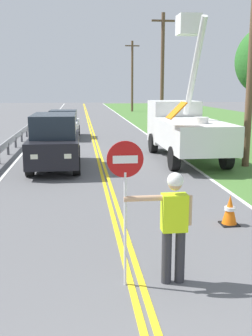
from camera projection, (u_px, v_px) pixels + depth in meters
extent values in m
cube|color=yellow|center=(94.00, 144.00, 22.20)|extent=(0.11, 110.00, 0.01)
cube|color=yellow|center=(97.00, 144.00, 22.22)|extent=(0.11, 110.00, 0.01)
cube|color=silver|center=(159.00, 143.00, 22.62)|extent=(0.12, 110.00, 0.01)
cube|color=silver|center=(29.00, 145.00, 21.81)|extent=(0.12, 110.00, 0.01)
cylinder|color=#2D2D33|center=(180.00, 256.00, 6.47)|extent=(0.16, 0.16, 0.88)
cylinder|color=#2D2D33|center=(167.00, 257.00, 6.44)|extent=(0.16, 0.16, 0.88)
cube|color=#C6EA19|center=(174.00, 213.00, 6.31)|extent=(0.40, 0.24, 0.60)
cylinder|color=tan|center=(143.00, 198.00, 6.20)|extent=(0.60, 0.10, 0.09)
cylinder|color=tan|center=(189.00, 210.00, 6.33)|extent=(0.09, 0.09, 0.48)
sphere|color=tan|center=(175.00, 184.00, 6.22)|extent=(0.22, 0.22, 0.22)
sphere|color=white|center=(175.00, 180.00, 6.21)|extent=(0.25, 0.25, 0.25)
cylinder|color=silver|center=(125.00, 230.00, 6.27)|extent=(0.04, 0.04, 1.85)
cylinder|color=#B71414|center=(125.00, 159.00, 6.04)|extent=(0.56, 0.03, 0.56)
cube|color=white|center=(125.00, 160.00, 6.02)|extent=(0.38, 0.01, 0.12)
cube|color=white|center=(194.00, 135.00, 16.15)|extent=(2.32, 4.61, 1.10)
cube|color=white|center=(174.00, 122.00, 19.46)|extent=(2.21, 2.11, 2.00)
cube|color=#1E2833|center=(169.00, 114.00, 20.40)|extent=(1.98, 0.07, 0.90)
cylinder|color=silver|center=(201.00, 120.00, 15.12)|extent=(0.56, 0.56, 0.24)
cylinder|color=silver|center=(195.00, 69.00, 15.78)|extent=(0.25, 2.35, 3.74)
cube|color=white|center=(189.00, 25.00, 16.47)|extent=(0.90, 0.90, 0.80)
cube|color=orange|center=(176.00, 110.00, 14.04)|extent=(0.60, 0.80, 0.59)
cylinder|color=black|center=(153.00, 143.00, 19.34)|extent=(0.32, 0.92, 0.92)
cylinder|color=black|center=(195.00, 142.00, 19.58)|extent=(0.32, 0.92, 0.92)
cylinder|color=black|center=(174.00, 158.00, 15.17)|extent=(0.32, 0.92, 0.92)
cylinder|color=black|center=(227.00, 157.00, 15.42)|extent=(0.32, 0.92, 0.92)
cube|color=black|center=(55.00, 148.00, 15.57)|extent=(1.84, 4.60, 0.92)
cube|color=#1E2833|center=(54.00, 125.00, 15.39)|extent=(1.62, 2.85, 0.84)
cube|color=#EAEACC|center=(68.00, 156.00, 13.40)|extent=(0.24, 0.06, 0.16)
cube|color=#EAEACC|center=(34.00, 157.00, 13.27)|extent=(0.24, 0.06, 0.16)
cylinder|color=black|center=(76.00, 166.00, 14.36)|extent=(0.28, 0.68, 0.68)
cylinder|color=black|center=(30.00, 167.00, 14.18)|extent=(0.28, 0.68, 0.68)
cylinder|color=black|center=(77.00, 153.00, 17.14)|extent=(0.28, 0.68, 0.68)
cylinder|color=black|center=(38.00, 154.00, 16.95)|extent=(0.28, 0.68, 0.68)
cube|color=silver|center=(63.00, 127.00, 24.86)|extent=(1.98, 4.16, 0.72)
cube|color=#1E2833|center=(63.00, 115.00, 24.97)|extent=(1.68, 1.78, 0.64)
cube|color=#EAEACC|center=(70.00, 129.00, 22.91)|extent=(0.24, 0.07, 0.16)
cube|color=#EAEACC|center=(51.00, 129.00, 22.83)|extent=(0.24, 0.07, 0.16)
cylinder|color=black|center=(76.00, 135.00, 23.76)|extent=(0.30, 0.69, 0.68)
cylinder|color=black|center=(48.00, 135.00, 23.63)|extent=(0.30, 0.69, 0.68)
cylinder|color=black|center=(78.00, 130.00, 26.24)|extent=(0.30, 0.69, 0.68)
cylinder|color=black|center=(52.00, 130.00, 26.11)|extent=(0.30, 0.69, 0.68)
cylinder|color=brown|center=(251.00, 61.00, 15.27)|extent=(0.28, 0.28, 8.19)
cylinder|color=brown|center=(162.00, 71.00, 31.48)|extent=(0.28, 0.28, 8.69)
cube|color=brown|center=(163.00, 21.00, 30.73)|extent=(1.80, 0.14, 0.14)
cylinder|color=brown|center=(132.00, 77.00, 50.95)|extent=(0.28, 0.28, 8.75)
cube|color=brown|center=(132.00, 46.00, 50.20)|extent=(1.80, 0.14, 0.14)
cone|color=orange|center=(230.00, 210.00, 9.19)|extent=(0.36, 0.36, 0.70)
cylinder|color=white|center=(230.00, 209.00, 9.19)|extent=(0.25, 0.25, 0.08)
cube|color=black|center=(229.00, 224.00, 9.26)|extent=(0.40, 0.40, 0.03)
cube|color=#9EA0A3|center=(3.00, 147.00, 17.58)|extent=(0.06, 32.00, 0.32)
cube|color=#4C4C51|center=(8.00, 149.00, 18.75)|extent=(0.10, 0.10, 0.55)
cube|color=#4C4C51|center=(16.00, 142.00, 20.97)|extent=(0.10, 0.10, 0.55)
cube|color=#4C4C51|center=(22.00, 137.00, 23.20)|extent=(0.10, 0.10, 0.55)
cube|color=#4C4C51|center=(27.00, 133.00, 25.42)|extent=(0.10, 0.10, 0.55)
cube|color=#4C4C51|center=(31.00, 129.00, 27.65)|extent=(0.10, 0.10, 0.55)
cube|color=#4C4C51|center=(34.00, 126.00, 29.87)|extent=(0.10, 0.10, 0.55)
cube|color=#4C4C51|center=(38.00, 123.00, 32.10)|extent=(0.10, 0.10, 0.55)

